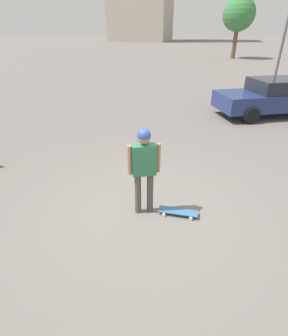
% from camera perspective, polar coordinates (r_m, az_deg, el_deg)
% --- Properties ---
extents(ground_plane, '(220.00, 220.00, 0.00)m').
position_cam_1_polar(ground_plane, '(5.29, 0.00, -9.30)').
color(ground_plane, slate).
extents(person, '(0.55, 0.37, 1.73)m').
position_cam_1_polar(person, '(4.71, 0.00, 1.19)').
color(person, '#4C4742').
rests_on(person, ground_plane).
extents(skateboard, '(0.77, 0.30, 0.08)m').
position_cam_1_polar(skateboard, '(5.20, 7.41, -9.40)').
color(skateboard, '#336693').
rests_on(skateboard, ground_plane).
extents(car_parked_near, '(4.85, 3.63, 1.45)m').
position_cam_1_polar(car_parked_near, '(12.15, 26.48, 13.71)').
color(car_parked_near, navy).
rests_on(car_parked_near, ground_plane).
extents(tree_distant, '(3.47, 3.47, 6.19)m').
position_cam_1_polar(tree_distant, '(34.45, 19.96, 28.90)').
color(tree_distant, brown).
rests_on(tree_distant, ground_plane).
extents(lamp_post, '(0.28, 0.28, 5.69)m').
position_cam_1_polar(lamp_post, '(15.32, 28.66, 25.77)').
color(lamp_post, '#59595E').
rests_on(lamp_post, ground_plane).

